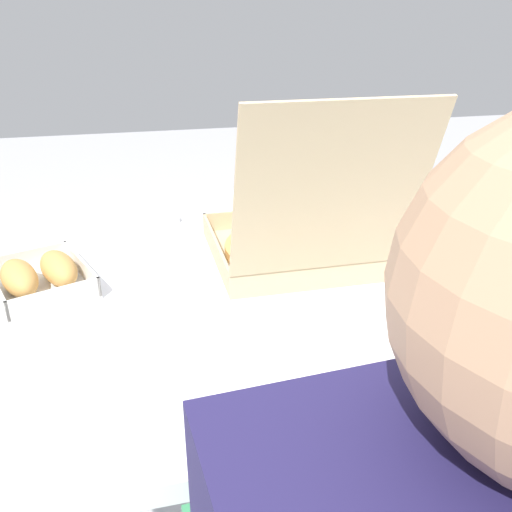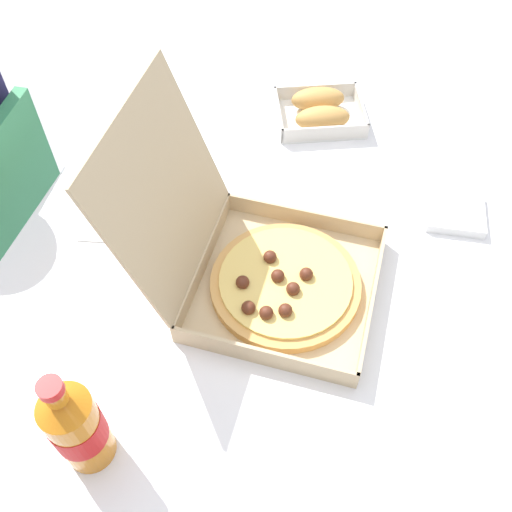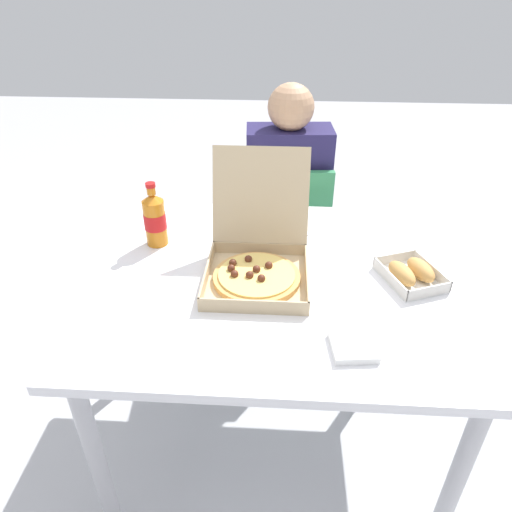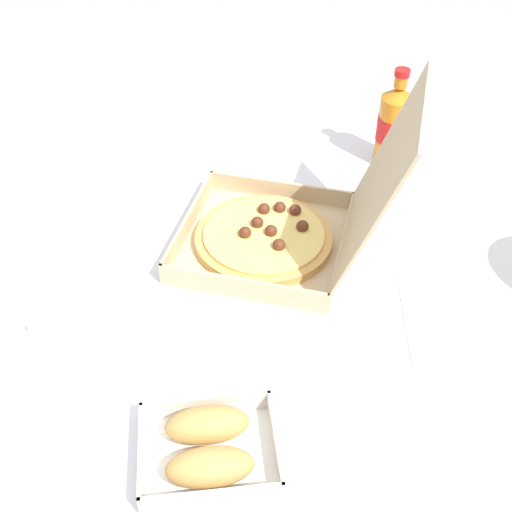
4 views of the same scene
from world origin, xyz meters
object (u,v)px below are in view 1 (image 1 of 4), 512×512
Objects in this scene: paper_menu at (285,365)px; bread_side_box at (40,276)px; pizza_box_open at (298,240)px; napkin_pile at (151,214)px.

bread_side_box is at bearing -53.68° from paper_menu.
pizza_box_open is 0.41m from napkin_pile.
pizza_box_open is 3.72× the size of napkin_pile.
pizza_box_open is at bearing 179.98° from bread_side_box.
pizza_box_open reaches higher than bread_side_box.
pizza_box_open reaches higher than napkin_pile.
paper_menu is at bearing 137.97° from bread_side_box.
bread_side_box is (0.47, -0.00, -0.02)m from pizza_box_open.
napkin_pile is (0.26, -0.31, -0.04)m from pizza_box_open.
napkin_pile is at bearing -88.84° from paper_menu.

